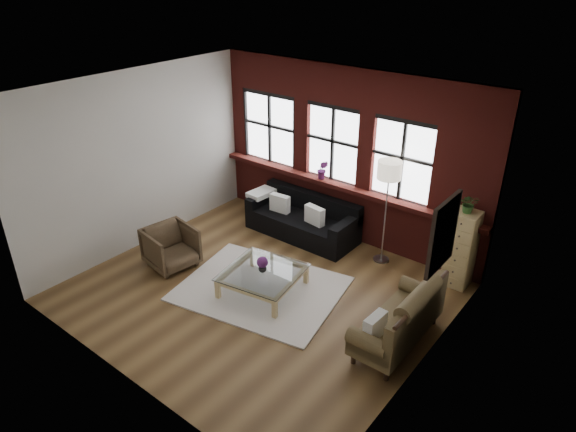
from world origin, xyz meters
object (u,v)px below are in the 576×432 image
Objects in this scene: dark_sofa at (302,217)px; floor_lamp at (386,209)px; armchair at (171,247)px; coffee_table at (263,282)px; vase at (263,268)px; vintage_settee at (398,316)px; drawer_chest at (461,249)px.

floor_lamp reaches higher than dark_sofa.
armchair is at bearing -116.40° from dark_sofa.
coffee_table is 2.41m from floor_lamp.
floor_lamp is (1.03, 2.02, 0.83)m from coffee_table.
vase is 2.34m from floor_lamp.
vase is (-2.26, -0.22, -0.00)m from vintage_settee.
drawer_chest is at bearing 42.43° from coffee_table.
coffee_table is (0.62, -1.88, -0.21)m from dark_sofa.
drawer_chest is at bearing 5.68° from floor_lamp.
dark_sofa is 2.53m from armchair.
armchair is at bearing -167.53° from coffee_table.
drawer_chest is (2.35, 2.15, 0.21)m from vase.
armchair reaches higher than vase.
dark_sofa is 2.72× the size of armchair.
dark_sofa is 1.78m from floor_lamp.
armchair is 1.79m from vase.
vase is 0.07× the size of floor_lamp.
coffee_table is 0.88× the size of drawer_chest.
drawer_chest reaches higher than dark_sofa.
floor_lamp is at bearing -40.10° from armchair.
drawer_chest is (0.10, 1.93, 0.20)m from vintage_settee.
vintage_settee is 2.28m from coffee_table.
armchair reaches higher than coffee_table.
armchair is (-4.01, -0.61, -0.09)m from vintage_settee.
dark_sofa reaches higher than coffee_table.
armchair is (-1.12, -2.27, -0.03)m from dark_sofa.
vintage_settee is at bearing 5.62° from vase.
vase is at bearing -71.61° from dark_sofa.
vintage_settee reaches higher than dark_sofa.
coffee_table is at bearing -137.57° from drawer_chest.
drawer_chest reaches higher than vase.
dark_sofa is at bearing -174.79° from drawer_chest.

